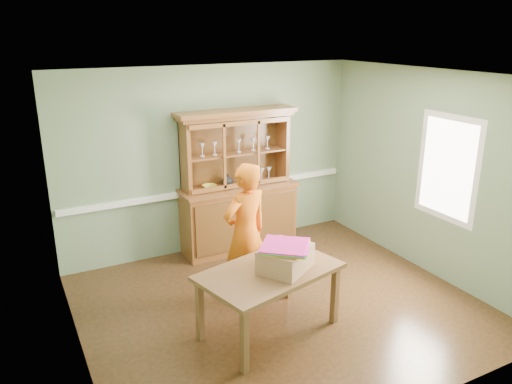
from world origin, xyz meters
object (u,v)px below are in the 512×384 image
cardboard_box (285,258)px  person (246,233)px  dining_table (269,277)px  china_hutch (238,201)px

cardboard_box → person: person is taller
cardboard_box → person: 0.80m
dining_table → person: person is taller
dining_table → person: (0.08, 0.74, 0.21)m
china_hutch → person: china_hutch is taller
dining_table → person: size_ratio=0.96×
china_hutch → cardboard_box: 2.28m
person → dining_table: bearing=70.2°
cardboard_box → person: (-0.07, 0.80, -0.00)m
china_hutch → cardboard_box: china_hutch is taller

